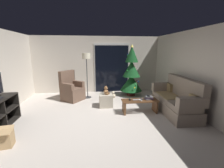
{
  "coord_description": "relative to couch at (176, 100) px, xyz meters",
  "views": [
    {
      "loc": [
        -0.17,
        -3.93,
        1.88
      ],
      "look_at": [
        0.4,
        0.7,
        0.85
      ],
      "focal_mm": 24.47,
      "sensor_mm": 36.0,
      "label": 1
    }
  ],
  "objects": [
    {
      "name": "ground_plane",
      "position": [
        -2.32,
        -0.23,
        -0.4
      ],
      "size": [
        7.0,
        7.0,
        0.0
      ],
      "primitive_type": "plane",
      "color": "#BCB2A8"
    },
    {
      "name": "wall_back",
      "position": [
        -2.32,
        2.83,
        0.85
      ],
      "size": [
        5.72,
        0.12,
        2.5
      ],
      "primitive_type": "cube",
      "color": "beige",
      "rests_on": "ground"
    },
    {
      "name": "wall_right",
      "position": [
        0.54,
        -0.23,
        0.85
      ],
      "size": [
        0.12,
        6.0,
        2.5
      ],
      "primitive_type": "cube",
      "color": "beige",
      "rests_on": "ground"
    },
    {
      "name": "patio_door_frame",
      "position": [
        -1.64,
        2.76,
        0.7
      ],
      "size": [
        1.6,
        0.02,
        2.2
      ],
      "primitive_type": "cube",
      "color": "silver",
      "rests_on": "ground"
    },
    {
      "name": "patio_door_glass",
      "position": [
        -1.64,
        2.74,
        0.65
      ],
      "size": [
        1.5,
        0.02,
        2.1
      ],
      "primitive_type": "cube",
      "color": "black",
      "rests_on": "ground"
    },
    {
      "name": "couch",
      "position": [
        0.0,
        0.0,
        0.0
      ],
      "size": [
        0.85,
        1.97,
        1.08
      ],
      "color": "gray",
      "rests_on": "ground"
    },
    {
      "name": "coffee_table",
      "position": [
        -1.1,
        0.13,
        -0.13
      ],
      "size": [
        1.1,
        0.4,
        0.41
      ],
      "color": "brown",
      "rests_on": "ground"
    },
    {
      "name": "remote_white",
      "position": [
        -1.11,
        0.09,
        0.02
      ],
      "size": [
        0.1,
        0.16,
        0.02
      ],
      "primitive_type": "cube",
      "rotation": [
        0.0,
        0.0,
        0.36
      ],
      "color": "silver",
      "rests_on": "coffee_table"
    },
    {
      "name": "remote_black",
      "position": [
        -1.41,
        0.18,
        0.02
      ],
      "size": [
        0.07,
        0.16,
        0.02
      ],
      "primitive_type": "cube",
      "rotation": [
        0.0,
        0.0,
        6.14
      ],
      "color": "black",
      "rests_on": "coffee_table"
    },
    {
      "name": "remote_silver",
      "position": [
        -1.24,
        0.13,
        0.02
      ],
      "size": [
        0.16,
        0.05,
        0.02
      ],
      "primitive_type": "cube",
      "rotation": [
        0.0,
        0.0,
        1.58
      ],
      "color": "#ADADB2",
      "rests_on": "coffee_table"
    },
    {
      "name": "remote_graphite",
      "position": [
        -1.03,
        0.19,
        0.02
      ],
      "size": [
        0.07,
        0.16,
        0.02
      ],
      "primitive_type": "cube",
      "rotation": [
        0.0,
        0.0,
        3.33
      ],
      "color": "#333338",
      "rests_on": "coffee_table"
    },
    {
      "name": "book_stack",
      "position": [
        -0.81,
        0.16,
        0.05
      ],
      "size": [
        0.28,
        0.24,
        0.1
      ],
      "color": "#4C4C51",
      "rests_on": "coffee_table"
    },
    {
      "name": "cell_phone",
      "position": [
        -0.82,
        0.16,
        0.11
      ],
      "size": [
        0.07,
        0.15,
        0.01
      ],
      "primitive_type": "cube",
      "rotation": [
        0.0,
        0.0,
        -0.03
      ],
      "color": "black",
      "rests_on": "book_stack"
    },
    {
      "name": "christmas_tree",
      "position": [
        -0.92,
        1.97,
        0.54
      ],
      "size": [
        0.91,
        0.91,
        2.13
      ],
      "color": "#4C1E19",
      "rests_on": "ground"
    },
    {
      "name": "armchair",
      "position": [
        -3.33,
        1.65,
        0.0
      ],
      "size": [
        0.96,
        0.96,
        1.13
      ],
      "color": "brown",
      "rests_on": "ground"
    },
    {
      "name": "floor_lamp",
      "position": [
        -2.74,
        1.88,
        1.11
      ],
      "size": [
        0.32,
        0.32,
        1.78
      ],
      "color": "#2D2D30",
      "rests_on": "ground"
    },
    {
      "name": "ottoman",
      "position": [
        -2.09,
        0.79,
        -0.18
      ],
      "size": [
        0.44,
        0.44,
        0.43
      ],
      "primitive_type": "cube",
      "color": "#B2A893",
      "rests_on": "ground"
    },
    {
      "name": "teddy_bear_chestnut",
      "position": [
        -2.08,
        0.79,
        0.15
      ],
      "size": [
        0.22,
        0.21,
        0.29
      ],
      "color": "brown",
      "rests_on": "ottoman"
    },
    {
      "name": "teddy_bear_cream_by_tree",
      "position": [
        -1.71,
        1.7,
        -0.28
      ],
      "size": [
        0.2,
        0.2,
        0.29
      ],
      "color": "beige",
      "rests_on": "ground"
    },
    {
      "name": "cardboard_box_open_near_shelf",
      "position": [
        -4.29,
        -1.21,
        -0.24
      ],
      "size": [
        0.36,
        0.46,
        0.36
      ],
      "color": "tan",
      "rests_on": "ground"
    }
  ]
}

